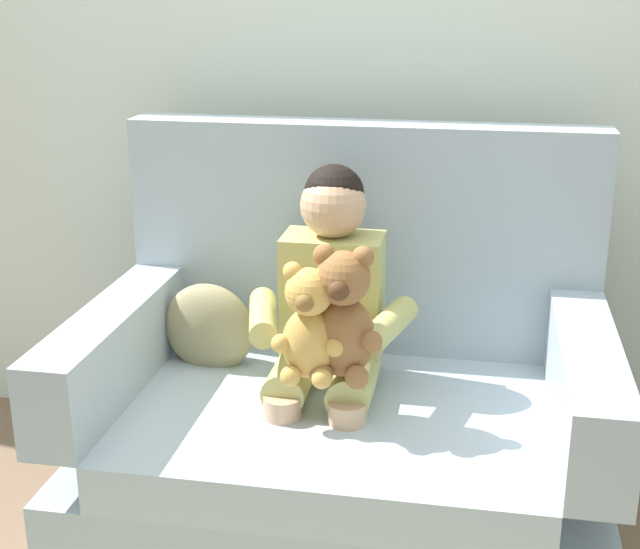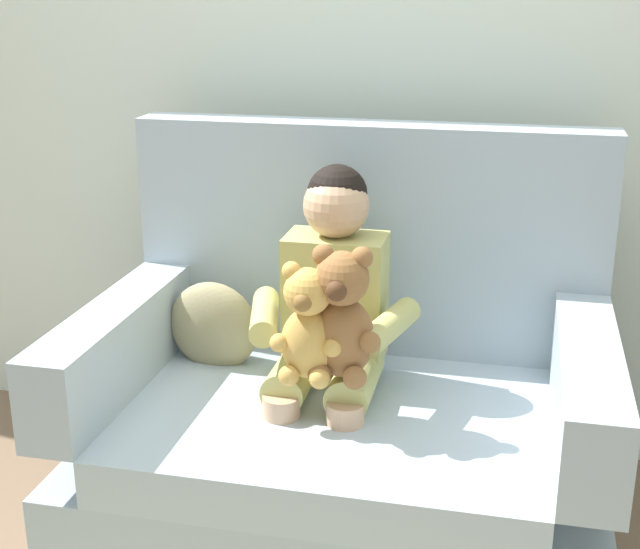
% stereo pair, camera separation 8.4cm
% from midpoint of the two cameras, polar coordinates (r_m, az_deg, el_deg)
% --- Properties ---
extents(ground_plane, '(8.00, 8.00, 0.00)m').
position_cam_midpoint_polar(ground_plane, '(2.52, 2.33, -16.64)').
color(ground_plane, brown).
extents(back_wall, '(6.00, 0.10, 2.60)m').
position_cam_midpoint_polar(back_wall, '(2.74, 5.42, 15.24)').
color(back_wall, silver).
rests_on(back_wall, ground).
extents(armchair, '(1.32, 0.89, 1.08)m').
position_cam_midpoint_polar(armchair, '(2.40, 2.69, -9.41)').
color(armchair, '#9EADBC').
rests_on(armchair, ground).
extents(seated_child, '(0.45, 0.39, 0.82)m').
position_cam_midpoint_polar(seated_child, '(2.29, 1.72, -2.39)').
color(seated_child, tan).
rests_on(seated_child, armchair).
extents(plush_brown, '(0.20, 0.16, 0.33)m').
position_cam_midpoint_polar(plush_brown, '(2.10, 2.54, -2.81)').
color(plush_brown, brown).
rests_on(plush_brown, armchair).
extents(plush_honey, '(0.17, 0.14, 0.29)m').
position_cam_midpoint_polar(plush_honey, '(2.10, 0.39, -3.34)').
color(plush_honey, gold).
rests_on(plush_honey, armchair).
extents(throw_pillow, '(0.27, 0.14, 0.26)m').
position_cam_midpoint_polar(throw_pillow, '(2.50, -5.87, -3.34)').
color(throw_pillow, '#998C66').
rests_on(throw_pillow, armchair).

